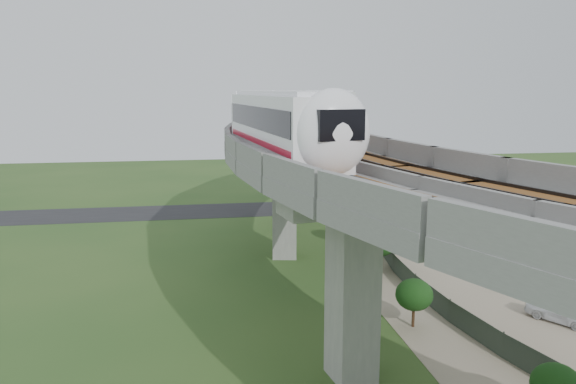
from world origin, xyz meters
The scene contains 13 objects.
ground centered at (0.00, 0.00, 0.00)m, with size 160.00×160.00×0.00m, color #2B4D1E.
dirt_lot centered at (14.00, -2.00, 0.02)m, with size 18.00×26.00×0.04m, color gray.
asphalt_road centered at (0.00, 30.00, 0.01)m, with size 60.00×8.00×0.03m, color #232326.
viaduct centered at (3.84, 0.00, 9.05)m, with size 19.58×73.98×11.40m.
metro_train centered at (2.49, 15.84, 12.31)m, with size 20.42×59.06×3.64m.
fence centered at (9.75, 0.00, 0.75)m, with size 3.87×38.73×1.50m.
tree_0 centered at (11.51, 21.64, 2.05)m, with size 2.52×2.52×3.13m.
tree_1 centered at (7.69, 12.65, 2.54)m, with size 2.60×2.60×3.65m.
tree_2 centered at (7.49, 5.16, 2.52)m, with size 2.90×2.90×3.76m.
tree_3 centered at (6.24, -5.27, 2.06)m, with size 2.24×2.24×3.02m.
car_white centered at (15.43, -6.03, 0.71)m, with size 1.58×3.93×1.34m, color white.
car_red centered at (17.51, -0.35, 0.67)m, with size 1.33×3.81×1.26m, color maroon.
car_dark centered at (16.62, 0.18, 0.63)m, with size 1.65×4.06×1.18m, color black.
Camera 1 is at (-6.43, -35.45, 14.13)m, focal length 35.00 mm.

